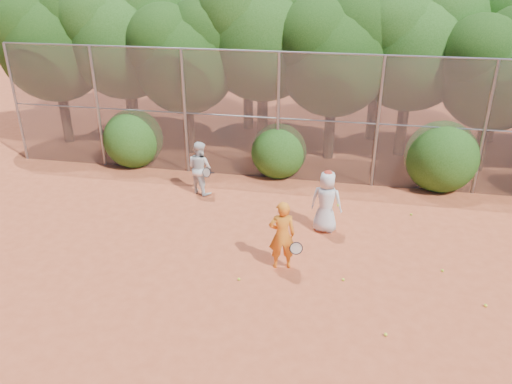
# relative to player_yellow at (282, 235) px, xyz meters

# --- Properties ---
(ground) EXTENTS (80.00, 80.00, 0.00)m
(ground) POSITION_rel_player_yellow_xyz_m (0.09, -0.93, -0.83)
(ground) COLOR #AD4727
(ground) RESTS_ON ground
(fence_back) EXTENTS (20.05, 0.09, 4.03)m
(fence_back) POSITION_rel_player_yellow_xyz_m (-0.02, 5.07, 1.22)
(fence_back) COLOR gray
(fence_back) RESTS_ON ground
(tree_0) EXTENTS (4.38, 3.81, 6.00)m
(tree_0) POSITION_rel_player_yellow_xyz_m (-9.35, 7.11, 3.10)
(tree_0) COLOR black
(tree_0) RESTS_ON ground
(tree_1) EXTENTS (4.64, 4.03, 6.35)m
(tree_1) POSITION_rel_player_yellow_xyz_m (-6.85, 7.61, 3.33)
(tree_1) COLOR black
(tree_1) RESTS_ON ground
(tree_2) EXTENTS (3.99, 3.47, 5.47)m
(tree_2) POSITION_rel_player_yellow_xyz_m (-4.35, 6.90, 2.75)
(tree_2) COLOR black
(tree_2) RESTS_ON ground
(tree_3) EXTENTS (4.89, 4.26, 6.70)m
(tree_3) POSITION_rel_player_yellow_xyz_m (-1.84, 7.91, 3.56)
(tree_3) COLOR black
(tree_3) RESTS_ON ground
(tree_4) EXTENTS (4.19, 3.64, 5.73)m
(tree_4) POSITION_rel_player_yellow_xyz_m (0.65, 7.31, 2.93)
(tree_4) COLOR black
(tree_4) RESTS_ON ground
(tree_5) EXTENTS (4.51, 3.92, 6.17)m
(tree_5) POSITION_rel_player_yellow_xyz_m (3.15, 8.11, 3.22)
(tree_5) COLOR black
(tree_5) RESTS_ON ground
(tree_6) EXTENTS (3.86, 3.36, 5.29)m
(tree_6) POSITION_rel_player_yellow_xyz_m (5.64, 7.10, 2.64)
(tree_6) COLOR black
(tree_6) RESTS_ON ground
(tree_9) EXTENTS (4.83, 4.20, 6.62)m
(tree_9) POSITION_rel_player_yellow_xyz_m (-7.84, 9.91, 3.51)
(tree_9) COLOR black
(tree_9) RESTS_ON ground
(tree_10) EXTENTS (5.15, 4.48, 7.06)m
(tree_10) POSITION_rel_player_yellow_xyz_m (-2.84, 10.11, 3.80)
(tree_10) COLOR black
(tree_10) RESTS_ON ground
(tree_11) EXTENTS (4.64, 4.03, 6.35)m
(tree_11) POSITION_rel_player_yellow_xyz_m (2.15, 9.71, 3.33)
(tree_11) COLOR black
(tree_11) RESTS_ON ground
(bush_0) EXTENTS (2.00, 2.00, 2.00)m
(bush_0) POSITION_rel_player_yellow_xyz_m (-5.91, 5.37, 0.17)
(bush_0) COLOR #1C4611
(bush_0) RESTS_ON ground
(bush_1) EXTENTS (1.80, 1.80, 1.80)m
(bush_1) POSITION_rel_player_yellow_xyz_m (-0.91, 5.37, 0.07)
(bush_1) COLOR #1C4611
(bush_1) RESTS_ON ground
(bush_2) EXTENTS (2.20, 2.20, 2.20)m
(bush_2) POSITION_rel_player_yellow_xyz_m (4.09, 5.37, 0.27)
(bush_2) COLOR #1C4611
(bush_2) RESTS_ON ground
(player_yellow) EXTENTS (0.85, 0.54, 1.66)m
(player_yellow) POSITION_rel_player_yellow_xyz_m (0.00, 0.00, 0.00)
(player_yellow) COLOR orange
(player_yellow) RESTS_ON ground
(player_teen) EXTENTS (0.89, 0.66, 1.69)m
(player_teen) POSITION_rel_player_yellow_xyz_m (0.86, 1.92, 0.01)
(player_teen) COLOR silver
(player_teen) RESTS_ON ground
(player_white) EXTENTS (0.98, 0.91, 1.62)m
(player_white) POSITION_rel_player_yellow_xyz_m (-3.00, 3.54, -0.02)
(player_white) COLOR silver
(player_white) RESTS_ON ground
(ball_0) EXTENTS (0.07, 0.07, 0.07)m
(ball_0) POSITION_rel_player_yellow_xyz_m (1.43, -0.30, -0.80)
(ball_0) COLOR #C1D827
(ball_0) RESTS_ON ground
(ball_1) EXTENTS (0.07, 0.07, 0.07)m
(ball_1) POSITION_rel_player_yellow_xyz_m (3.62, 0.49, -0.80)
(ball_1) COLOR #C1D827
(ball_1) RESTS_ON ground
(ball_2) EXTENTS (0.07, 0.07, 0.07)m
(ball_2) POSITION_rel_player_yellow_xyz_m (2.28, -1.94, -0.80)
(ball_2) COLOR #C1D827
(ball_2) RESTS_ON ground
(ball_3) EXTENTS (0.07, 0.07, 0.07)m
(ball_3) POSITION_rel_player_yellow_xyz_m (4.31, -0.65, -0.80)
(ball_3) COLOR #C1D827
(ball_3) RESTS_ON ground
(ball_4) EXTENTS (0.07, 0.07, 0.07)m
(ball_4) POSITION_rel_player_yellow_xyz_m (-0.84, -0.73, -0.80)
(ball_4) COLOR #C1D827
(ball_4) RESTS_ON ground
(ball_5) EXTENTS (0.07, 0.07, 0.07)m
(ball_5) POSITION_rel_player_yellow_xyz_m (3.16, 3.20, -0.80)
(ball_5) COLOR #C1D827
(ball_5) RESTS_ON ground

